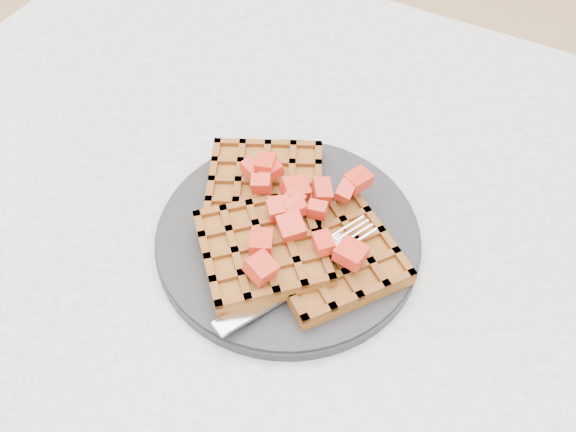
# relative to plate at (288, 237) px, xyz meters

# --- Properties ---
(table) EXTENTS (1.20, 0.80, 0.75)m
(table) POSITION_rel_plate_xyz_m (0.09, 0.03, -0.12)
(table) COLOR silver
(table) RESTS_ON ground
(plate) EXTENTS (0.26, 0.26, 0.02)m
(plate) POSITION_rel_plate_xyz_m (0.00, 0.00, 0.00)
(plate) COLOR black
(plate) RESTS_ON table
(waffles) EXTENTS (0.25, 0.23, 0.03)m
(waffles) POSITION_rel_plate_xyz_m (0.00, -0.00, 0.02)
(waffles) COLOR #92541E
(waffles) RESTS_ON plate
(strawberry_pile) EXTENTS (0.15, 0.15, 0.02)m
(strawberry_pile) POSITION_rel_plate_xyz_m (0.00, 0.00, 0.05)
(strawberry_pile) COLOR #A20A00
(strawberry_pile) RESTS_ON waffles
(fork) EXTENTS (0.10, 0.17, 0.02)m
(fork) POSITION_rel_plate_xyz_m (0.04, -0.04, 0.02)
(fork) COLOR silver
(fork) RESTS_ON plate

